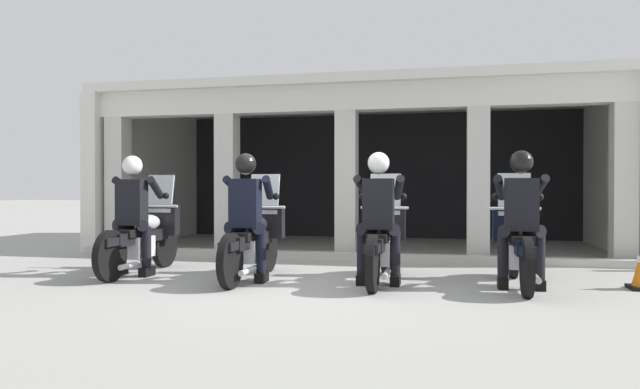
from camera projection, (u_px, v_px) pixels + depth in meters
ground_plane at (352, 256)px, 9.96m from camera, size 80.00×80.00×0.00m
station_building at (366, 150)px, 12.03m from camera, size 9.68×4.62×3.05m
kerb_strip at (341, 256)px, 9.33m from camera, size 9.18×0.24×0.12m
motorcycle_far_left at (144, 236)px, 7.94m from camera, size 0.62×2.04×1.35m
police_officer_far_left at (133, 205)px, 7.66m from camera, size 0.63×0.61×1.58m
motorcycle_center_left at (254, 239)px, 7.45m from camera, size 0.62×2.04×1.35m
police_officer_center_left at (246, 206)px, 7.17m from camera, size 0.63×0.61×1.58m
motorcycle_center_right at (381, 241)px, 7.20m from camera, size 0.62×2.04×1.35m
police_officer_center_right at (379, 206)px, 6.92m from camera, size 0.63×0.61×1.58m
motorcycle_far_right at (518, 243)px, 6.92m from camera, size 0.62×2.04×1.35m
police_officer_far_right at (521, 207)px, 6.64m from camera, size 0.63×0.61×1.58m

